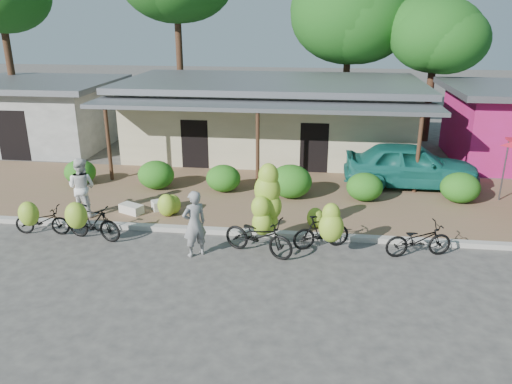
# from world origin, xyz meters

# --- Properties ---
(ground) EXTENTS (100.00, 100.00, 0.00)m
(ground) POSITION_xyz_m (0.00, 0.00, 0.00)
(ground) COLOR #3D3B39
(ground) RESTS_ON ground
(sidewalk) EXTENTS (60.00, 6.00, 0.12)m
(sidewalk) POSITION_xyz_m (0.00, 5.00, 0.06)
(sidewalk) COLOR brown
(sidewalk) RESTS_ON ground
(curb) EXTENTS (60.00, 0.25, 0.15)m
(curb) POSITION_xyz_m (0.00, 2.00, 0.07)
(curb) COLOR #A8A399
(curb) RESTS_ON ground
(shop_main) EXTENTS (13.00, 8.50, 3.35)m
(shop_main) POSITION_xyz_m (0.00, 10.93, 1.72)
(shop_main) COLOR beige
(shop_main) RESTS_ON ground
(shop_grey) EXTENTS (7.00, 6.00, 3.15)m
(shop_grey) POSITION_xyz_m (-11.00, 10.99, 1.62)
(shop_grey) COLOR #ADADA8
(shop_grey) RESTS_ON ground
(tree_center_right) EXTENTS (6.15, 6.11, 8.42)m
(tree_center_right) POSITION_xyz_m (3.31, 16.61, 6.09)
(tree_center_right) COLOR #4A291D
(tree_center_right) RESTS_ON ground
(tree_near_right) EXTENTS (4.60, 4.43, 6.95)m
(tree_near_right) POSITION_xyz_m (7.31, 14.61, 5.24)
(tree_near_right) COLOR #4A291D
(tree_near_right) RESTS_ON ground
(hedge_0) EXTENTS (1.16, 1.04, 0.91)m
(hedge_0) POSITION_xyz_m (-6.54, 5.47, 0.57)
(hedge_0) COLOR #2A5C15
(hedge_0) RESTS_ON sidewalk
(hedge_1) EXTENTS (1.31, 1.18, 1.02)m
(hedge_1) POSITION_xyz_m (-3.59, 5.33, 0.63)
(hedge_1) COLOR #2A5C15
(hedge_1) RESTS_ON sidewalk
(hedge_2) EXTENTS (1.23, 1.10, 0.96)m
(hedge_2) POSITION_xyz_m (-1.13, 5.34, 0.60)
(hedge_2) COLOR #2A5C15
(hedge_2) RESTS_ON sidewalk
(hedge_3) EXTENTS (1.46, 1.32, 1.14)m
(hedge_3) POSITION_xyz_m (1.27, 5.01, 0.69)
(hedge_3) COLOR #2A5C15
(hedge_3) RESTS_ON sidewalk
(hedge_4) EXTENTS (1.22, 1.10, 0.95)m
(hedge_4) POSITION_xyz_m (3.76, 5.03, 0.59)
(hedge_4) COLOR #2A5C15
(hedge_4) RESTS_ON sidewalk
(hedge_5) EXTENTS (1.30, 1.17, 1.01)m
(hedge_5) POSITION_xyz_m (6.91, 5.26, 0.63)
(hedge_5) COLOR #2A5C15
(hedge_5) RESTS_ON sidewalk
(bike_far_left) EXTENTS (1.66, 1.22, 1.25)m
(bike_far_left) POSITION_xyz_m (-5.71, 1.19, 0.52)
(bike_far_left) COLOR black
(bike_far_left) RESTS_ON ground
(bike_left) EXTENTS (1.80, 1.32, 1.37)m
(bike_left) POSITION_xyz_m (-4.10, 1.01, 0.62)
(bike_left) COLOR black
(bike_left) RESTS_ON ground
(bike_center) EXTENTS (2.13, 1.52, 2.39)m
(bike_center) POSITION_xyz_m (0.76, 1.05, 0.90)
(bike_center) COLOR black
(bike_center) RESTS_ON ground
(bike_right) EXTENTS (1.68, 1.39, 1.54)m
(bike_right) POSITION_xyz_m (2.42, 1.20, 0.67)
(bike_right) COLOR black
(bike_right) RESTS_ON ground
(bike_far_right) EXTENTS (1.89, 1.03, 0.94)m
(bike_far_right) POSITION_xyz_m (4.89, 1.25, 0.47)
(bike_far_right) COLOR black
(bike_far_right) RESTS_ON ground
(loose_banana_a) EXTENTS (0.58, 0.49, 0.72)m
(loose_banana_a) POSITION_xyz_m (-2.44, 2.82, 0.48)
(loose_banana_a) COLOR #99BB2E
(loose_banana_a) RESTS_ON sidewalk
(loose_banana_b) EXTENTS (0.51, 0.44, 0.64)m
(loose_banana_b) POSITION_xyz_m (-2.31, 3.02, 0.44)
(loose_banana_b) COLOR #99BB2E
(loose_banana_b) RESTS_ON sidewalk
(loose_banana_c) EXTENTS (0.50, 0.42, 0.62)m
(loose_banana_c) POSITION_xyz_m (2.16, 2.51, 0.43)
(loose_banana_c) COLOR #99BB2E
(loose_banana_c) RESTS_ON sidewalk
(sack_near) EXTENTS (0.93, 0.80, 0.30)m
(sack_near) POSITION_xyz_m (-2.68, 3.44, 0.27)
(sack_near) COLOR beige
(sack_near) RESTS_ON sidewalk
(sack_far) EXTENTS (0.84, 0.66, 0.28)m
(sack_far) POSITION_xyz_m (-3.64, 2.93, 0.26)
(sack_far) COLOR beige
(sack_far) RESTS_ON sidewalk
(vendor) EXTENTS (0.79, 0.76, 1.82)m
(vendor) POSITION_xyz_m (-0.98, 0.54, 0.91)
(vendor) COLOR gray
(vendor) RESTS_ON ground
(bystander) EXTENTS (0.99, 0.83, 1.85)m
(bystander) POSITION_xyz_m (-5.05, 2.60, 1.04)
(bystander) COLOR silver
(bystander) RESTS_ON sidewalk
(teal_van) EXTENTS (4.74, 1.93, 1.61)m
(teal_van) POSITION_xyz_m (5.51, 6.75, 0.93)
(teal_van) COLOR #16665B
(teal_van) RESTS_ON sidewalk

